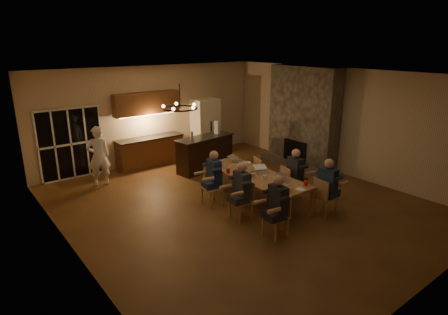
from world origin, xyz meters
TOP-DOWN VIEW (x-y plane):
  - floor at (0.00, 0.00)m, footprint 9.00×9.00m
  - back_wall at (0.00, 4.52)m, footprint 8.00×0.04m
  - left_wall at (-4.02, 0.00)m, footprint 0.04×9.00m
  - right_wall at (4.02, 0.00)m, footprint 0.04×9.00m
  - ceiling at (0.00, 0.00)m, footprint 8.00×9.00m
  - french_doors at (-2.70, 4.47)m, footprint 1.86×0.08m
  - fireplace at (3.70, 1.20)m, footprint 0.58×2.50m
  - kitchenette at (-0.30, 4.20)m, footprint 2.24×0.68m
  - refrigerator at (1.90, 4.15)m, footprint 0.90×0.68m
  - dining_table at (0.36, -0.17)m, footprint 1.10×3.01m
  - bar_island at (0.84, 2.68)m, footprint 2.05×0.93m
  - chair_left_near at (-0.45, -1.72)m, footprint 0.46×0.46m
  - chair_left_mid at (-0.50, -0.66)m, footprint 0.45×0.45m
  - chair_left_far at (-0.57, 0.38)m, footprint 0.44×0.44m
  - chair_right_near at (1.24, -1.70)m, footprint 0.46×0.46m
  - chair_right_mid at (1.25, -0.60)m, footprint 0.53×0.53m
  - chair_right_far at (1.22, 0.38)m, footprint 0.54×0.54m
  - person_left_near at (-0.49, -1.79)m, footprint 0.67×0.67m
  - person_right_near at (1.21, -1.73)m, footprint 0.62×0.62m
  - person_left_mid at (-0.52, -0.69)m, footprint 0.66×0.66m
  - person_right_mid at (1.23, -0.71)m, footprint 0.69×0.69m
  - person_left_far at (-0.48, 0.41)m, footprint 0.70×0.70m
  - standing_person at (-2.29, 3.40)m, footprint 0.67×0.48m
  - chandelier at (-2.08, -0.73)m, footprint 0.64×0.64m
  - laptop_a at (0.14, -1.28)m, footprint 0.35×0.31m
  - laptop_b at (0.58, -0.97)m, footprint 0.39×0.37m
  - laptop_c at (0.13, -0.10)m, footprint 0.37×0.34m
  - laptop_d at (0.57, -0.18)m, footprint 0.40×0.38m
  - laptop_e at (0.10, 0.99)m, footprint 0.32×0.28m
  - laptop_f at (0.65, 0.90)m, footprint 0.39×0.37m
  - mug_front at (0.30, -0.59)m, footprint 0.09×0.09m
  - mug_mid at (0.50, 0.38)m, footprint 0.07×0.07m
  - mug_back at (0.04, 0.66)m, footprint 0.08×0.08m
  - redcup_near at (0.76, -1.46)m, footprint 0.10×0.10m
  - redcup_mid at (-0.11, 0.31)m, footprint 0.09×0.09m
  - can_silver at (0.39, -0.86)m, footprint 0.06×0.06m
  - can_cola at (0.18, 1.23)m, footprint 0.07×0.07m
  - can_right at (0.71, 0.16)m, footprint 0.06×0.06m
  - plate_near at (0.72, -0.64)m, footprint 0.23×0.23m
  - plate_left at (0.06, -1.10)m, footprint 0.26×0.26m
  - plate_far at (0.82, 0.65)m, footprint 0.22×0.22m
  - notepad at (0.49, -1.55)m, footprint 0.18×0.24m
  - bar_bottle at (0.35, 2.66)m, footprint 0.08×0.08m
  - bar_blender at (1.39, 2.76)m, footprint 0.17×0.17m

SIDE VIEW (x-z plane):
  - floor at x=0.00m, z-range 0.00..0.00m
  - dining_table at x=0.36m, z-range 0.00..0.75m
  - chair_left_near at x=-0.45m, z-range 0.00..0.89m
  - chair_left_mid at x=-0.50m, z-range 0.00..0.89m
  - chair_left_far at x=-0.57m, z-range 0.00..0.89m
  - chair_right_near at x=1.24m, z-range 0.00..0.89m
  - chair_right_mid at x=1.25m, z-range 0.00..0.89m
  - chair_right_far at x=1.22m, z-range 0.00..0.89m
  - bar_island at x=0.84m, z-range 0.00..1.08m
  - person_left_near at x=-0.49m, z-range 0.00..1.38m
  - person_right_near at x=1.21m, z-range 0.00..1.38m
  - person_left_mid at x=-0.52m, z-range 0.00..1.38m
  - person_right_mid at x=1.23m, z-range 0.00..1.38m
  - person_left_far at x=-0.48m, z-range 0.00..1.38m
  - notepad at x=0.49m, z-range 0.75..0.76m
  - plate_near at x=0.72m, z-range 0.75..0.77m
  - plate_left at x=0.06m, z-range 0.75..0.77m
  - plate_far at x=0.82m, z-range 0.75..0.77m
  - mug_front at x=0.30m, z-range 0.75..0.85m
  - mug_mid at x=0.50m, z-range 0.75..0.85m
  - mug_back at x=0.04m, z-range 0.75..0.85m
  - redcup_near at x=0.76m, z-range 0.75..0.87m
  - redcup_mid at x=-0.11m, z-range 0.75..0.87m
  - can_silver at x=0.39m, z-range 0.75..0.87m
  - can_cola at x=0.18m, z-range 0.75..0.87m
  - can_right at x=0.71m, z-range 0.75..0.87m
  - standing_person at x=-2.29m, z-range 0.00..1.72m
  - laptop_a at x=0.14m, z-range 0.75..0.98m
  - laptop_b at x=0.58m, z-range 0.75..0.98m
  - laptop_c at x=0.13m, z-range 0.75..0.98m
  - laptop_d at x=0.57m, z-range 0.75..0.98m
  - laptop_e at x=0.10m, z-range 0.75..0.98m
  - laptop_f at x=0.65m, z-range 0.75..0.98m
  - refrigerator at x=1.90m, z-range 0.00..2.00m
  - french_doors at x=-2.70m, z-range 0.00..2.10m
  - kitchenette at x=-0.30m, z-range 0.00..2.40m
  - bar_bottle at x=0.35m, z-range 1.08..1.32m
  - bar_blender at x=1.39m, z-range 1.08..1.50m
  - back_wall at x=0.00m, z-range 0.00..3.20m
  - left_wall at x=-4.02m, z-range 0.00..3.20m
  - right_wall at x=4.02m, z-range 0.00..3.20m
  - fireplace at x=3.70m, z-range 0.00..3.20m
  - chandelier at x=-2.08m, z-range 2.73..2.77m
  - ceiling at x=0.00m, z-range 3.20..3.24m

